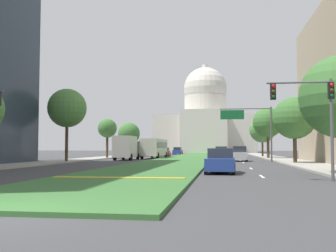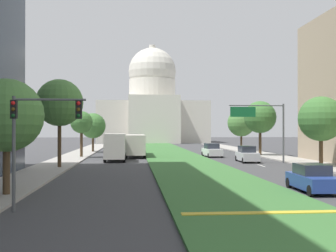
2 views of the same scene
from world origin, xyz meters
TOP-DOWN VIEW (x-y plane):
  - ground_plane at (0.00, 56.75)m, footprint 260.00×260.00m
  - grass_median at (0.00, 51.08)m, footprint 7.63×102.16m
  - median_curb_nose at (0.00, 10.44)m, footprint 6.87×0.50m
  - lane_dashes_right at (7.56, 34.01)m, footprint 0.16×42.95m
  - sidewalk_left at (-13.29, 45.40)m, footprint 4.00×102.16m
  - sidewalk_right at (13.29, 45.40)m, footprint 4.00×102.16m
  - capitol_building at (0.00, 112.80)m, footprint 30.36×23.49m
  - traffic_light_near_right at (9.95, 11.64)m, footprint 3.34×0.35m
  - overhead_guide_sign at (8.67, 37.98)m, footprint 6.15×0.20m
  - street_tree_left_mid at (-12.38, 33.42)m, footprint 4.45×4.45m
  - street_tree_right_mid at (12.65, 32.31)m, footprint 4.35×4.35m
  - street_tree_left_far at (-12.14, 48.43)m, footprint 2.90×2.90m
  - street_tree_right_far at (11.92, 49.56)m, footprint 4.40×4.40m
  - street_tree_left_distant at (-11.86, 61.14)m, footprint 4.05×4.05m
  - street_tree_right_distant at (12.24, 60.93)m, footprint 4.50×4.50m
  - sedan_lead_stopped at (5.16, 17.12)m, footprint 2.05×4.53m
  - sedan_midblock at (7.36, 39.60)m, footprint 2.06×4.64m
  - sedan_distant at (5.09, 48.85)m, footprint 2.14×4.73m
  - sedan_far_horizon at (-5.54, 63.53)m, footprint 2.09×4.56m
  - sedan_very_far at (-5.05, 80.85)m, footprint 2.00×4.68m
  - box_truck_delivery at (-7.51, 42.01)m, footprint 2.40×6.40m
  - city_bus at (-5.16, 50.35)m, footprint 2.62×11.00m

SIDE VIEW (x-z plane):
  - ground_plane at x=0.00m, z-range 0.00..0.00m
  - lane_dashes_right at x=7.56m, z-range 0.00..0.01m
  - grass_median at x=0.00m, z-range 0.00..0.14m
  - sidewalk_left at x=-13.29m, z-range 0.00..0.15m
  - sidewalk_right at x=13.29m, z-range 0.00..0.15m
  - median_curb_nose at x=0.00m, z-range 0.14..0.18m
  - sedan_lead_stopped at x=5.16m, z-range -0.05..1.59m
  - sedan_far_horizon at x=-5.54m, z-range -0.05..1.61m
  - sedan_very_far at x=-5.05m, z-range -0.05..1.68m
  - sedan_midblock at x=7.36m, z-range -0.06..1.76m
  - sedan_distant at x=5.09m, z-range -0.06..1.76m
  - box_truck_delivery at x=-7.51m, z-range 0.08..3.28m
  - city_bus at x=-5.16m, z-range 0.29..3.24m
  - traffic_light_near_right at x=9.95m, z-range 1.20..6.40m
  - street_tree_left_distant at x=-11.86m, z-range 1.10..7.38m
  - street_tree_left_far at x=-12.14m, z-range 1.53..7.59m
  - overhead_guide_sign at x=8.67m, z-range 1.42..7.92m
  - street_tree_right_mid at x=12.65m, z-range 1.25..8.15m
  - street_tree_right_distant at x=12.24m, z-range 1.24..8.26m
  - street_tree_right_far at x=11.92m, z-range 1.56..9.13m
  - street_tree_left_mid at x=-12.38m, z-range 1.97..10.41m
  - capitol_building at x=0.00m, z-range -3.98..23.81m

